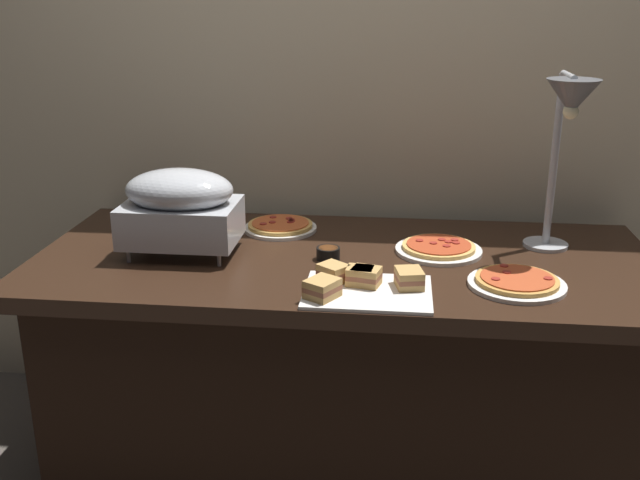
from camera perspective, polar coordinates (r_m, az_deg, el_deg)
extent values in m
plane|color=#4C443D|center=(2.60, 1.69, -17.21)|extent=(8.00, 8.00, 0.00)
cube|color=#C6B593|center=(2.62, 2.87, 11.59)|extent=(4.40, 0.04, 2.40)
cube|color=black|center=(2.25, 1.86, -1.88)|extent=(1.90, 0.84, 0.05)
cube|color=black|center=(2.41, 1.77, -10.36)|extent=(1.75, 0.74, 0.71)
cylinder|color=#B7BABF|center=(2.26, -14.76, -1.21)|extent=(0.01, 0.01, 0.04)
cylinder|color=#B7BABF|center=(2.17, -7.90, -1.52)|extent=(0.01, 0.01, 0.04)
cylinder|color=#B7BABF|center=(2.43, -13.16, 0.36)|extent=(0.01, 0.01, 0.04)
cylinder|color=#B7BABF|center=(2.35, -6.76, 0.13)|extent=(0.01, 0.01, 0.04)
cube|color=#B7BABF|center=(2.27, -10.80, 1.39)|extent=(0.35, 0.25, 0.12)
ellipsoid|color=#B7BABF|center=(2.25, -10.96, 3.86)|extent=(0.33, 0.23, 0.13)
cylinder|color=#B7BABF|center=(2.43, 17.22, -0.34)|extent=(0.14, 0.14, 0.01)
cylinder|color=#B7BABF|center=(2.36, 17.85, 5.89)|extent=(0.02, 0.02, 0.53)
cylinder|color=#B7BABF|center=(2.25, 18.89, 12.05)|extent=(0.02, 0.15, 0.02)
cone|color=#595B60|center=(2.18, 19.14, 10.51)|extent=(0.15, 0.15, 0.10)
sphere|color=#F9EAB2|center=(2.19, 19.03, 9.48)|extent=(0.04, 0.04, 0.04)
cylinder|color=white|center=(2.30, 9.26, -0.81)|extent=(0.27, 0.27, 0.01)
cylinder|color=#DBA856|center=(2.30, 9.27, -0.52)|extent=(0.23, 0.23, 0.01)
cylinder|color=#AD3D1E|center=(2.29, 9.28, -0.34)|extent=(0.20, 0.20, 0.00)
cylinder|color=maroon|center=(2.31, 7.80, -0.04)|extent=(0.02, 0.02, 0.00)
cylinder|color=maroon|center=(2.27, 9.88, -0.46)|extent=(0.02, 0.02, 0.00)
cylinder|color=maroon|center=(2.31, 10.03, -0.14)|extent=(0.02, 0.02, 0.00)
cylinder|color=maroon|center=(2.29, 8.86, -0.23)|extent=(0.02, 0.02, 0.00)
cylinder|color=maroon|center=(2.31, 10.61, -0.22)|extent=(0.02, 0.02, 0.00)
cylinder|color=maroon|center=(2.33, 10.50, 0.01)|extent=(0.02, 0.02, 0.00)
cylinder|color=maroon|center=(2.33, 9.51, 0.03)|extent=(0.02, 0.02, 0.00)
cylinder|color=white|center=(2.08, 15.14, -3.37)|extent=(0.27, 0.27, 0.01)
cylinder|color=#C68E42|center=(2.08, 15.17, -3.06)|extent=(0.23, 0.23, 0.01)
cylinder|color=#B74723|center=(2.07, 15.18, -2.86)|extent=(0.20, 0.20, 0.00)
cylinder|color=maroon|center=(2.14, 14.21, -1.97)|extent=(0.02, 0.02, 0.00)
cylinder|color=maroon|center=(2.08, 17.42, -2.89)|extent=(0.02, 0.02, 0.00)
cylinder|color=maroon|center=(2.04, 13.59, -2.98)|extent=(0.02, 0.02, 0.00)
cylinder|color=maroon|center=(2.10, 14.41, -2.46)|extent=(0.02, 0.02, 0.00)
cylinder|color=white|center=(2.48, -3.12, 0.91)|extent=(0.25, 0.25, 0.01)
cylinder|color=gold|center=(2.48, -3.12, 1.18)|extent=(0.22, 0.22, 0.01)
cylinder|color=#C65628|center=(2.48, -3.13, 1.35)|extent=(0.19, 0.19, 0.00)
cylinder|color=maroon|center=(2.46, -4.47, 1.27)|extent=(0.02, 0.02, 0.00)
cylinder|color=maroon|center=(2.52, -2.43, 1.70)|extent=(0.02, 0.02, 0.00)
cylinder|color=maroon|center=(2.48, -3.76, 1.40)|extent=(0.02, 0.02, 0.00)
cylinder|color=maroon|center=(2.49, -2.25, 1.50)|extent=(0.02, 0.02, 0.00)
cylinder|color=maroon|center=(2.53, -3.70, 1.80)|extent=(0.02, 0.02, 0.00)
cylinder|color=maroon|center=(2.50, -2.26, 1.60)|extent=(0.02, 0.02, 0.00)
cylinder|color=maroon|center=(2.48, -2.34, 1.42)|extent=(0.02, 0.02, 0.00)
cube|color=white|center=(1.97, 3.76, -4.08)|extent=(0.34, 0.26, 0.01)
cube|color=tan|center=(1.91, 0.18, -4.25)|extent=(0.10, 0.11, 0.02)
cube|color=brown|center=(1.91, 0.18, -3.81)|extent=(0.10, 0.11, 0.01)
cube|color=tan|center=(1.90, 0.18, -3.36)|extent=(0.10, 0.11, 0.02)
cube|color=tan|center=(2.02, 1.04, -3.02)|extent=(0.10, 0.10, 0.02)
cube|color=brown|center=(2.01, 1.04, -2.59)|extent=(0.10, 0.10, 0.01)
cube|color=tan|center=(2.01, 1.05, -2.17)|extent=(0.10, 0.10, 0.02)
cube|color=tan|center=(2.00, 3.62, -3.30)|extent=(0.09, 0.08, 0.02)
cube|color=brown|center=(1.99, 3.63, -2.88)|extent=(0.09, 0.08, 0.01)
cube|color=tan|center=(1.98, 3.64, -2.45)|extent=(0.09, 0.08, 0.02)
cube|color=tan|center=(1.99, 6.98, -3.42)|extent=(0.08, 0.09, 0.02)
cube|color=brown|center=(1.99, 7.00, -3.00)|extent=(0.08, 0.09, 0.01)
cube|color=tan|center=(1.98, 7.02, -2.57)|extent=(0.08, 0.09, 0.02)
cube|color=tan|center=(2.00, 3.13, -3.25)|extent=(0.08, 0.07, 0.02)
cube|color=brown|center=(1.99, 3.14, -2.82)|extent=(0.08, 0.07, 0.01)
cube|color=tan|center=(1.99, 3.15, -2.39)|extent=(0.08, 0.07, 0.02)
cylinder|color=black|center=(2.21, 0.64, -1.06)|extent=(0.07, 0.07, 0.04)
cylinder|color=#562D14|center=(2.20, 0.64, -0.66)|extent=(0.06, 0.06, 0.01)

